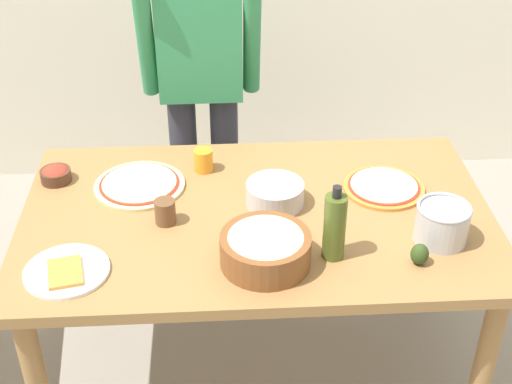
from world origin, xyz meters
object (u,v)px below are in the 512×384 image
at_px(cup_small_brown, 165,212).
at_px(pizza_raw_on_board, 140,185).
at_px(avocado, 420,254).
at_px(small_sauce_bowl, 56,174).
at_px(olive_oil_bottle, 335,226).
at_px(mixing_bowl_steel, 275,194).
at_px(plate_with_slice, 66,271).
at_px(pizza_cooked_on_tray, 384,187).
at_px(person_cook, 201,74).
at_px(cup_orange, 203,160).
at_px(popcorn_bowl, 266,247).
at_px(dining_table, 257,234).
at_px(steel_pot, 442,223).

bearing_deg(cup_small_brown, pizza_raw_on_board, 114.89).
height_order(pizza_raw_on_board, avocado, avocado).
distance_m(small_sauce_bowl, olive_oil_bottle, 1.06).
xyz_separation_m(pizza_raw_on_board, mixing_bowl_steel, (0.48, -0.14, 0.03)).
distance_m(pizza_raw_on_board, small_sauce_bowl, 0.31).
relative_size(plate_with_slice, avocado, 3.71).
distance_m(pizza_raw_on_board, pizza_cooked_on_tray, 0.87).
distance_m(person_cook, cup_small_brown, 0.82).
height_order(person_cook, cup_orange, person_cook).
bearing_deg(pizza_raw_on_board, popcorn_bowl, -47.50).
distance_m(plate_with_slice, olive_oil_bottle, 0.82).
bearing_deg(cup_orange, person_cook, 90.70).
xyz_separation_m(pizza_raw_on_board, plate_with_slice, (-0.18, -0.47, -0.00)).
xyz_separation_m(dining_table, plate_with_slice, (-0.59, -0.29, 0.10)).
height_order(person_cook, mixing_bowl_steel, person_cook).
xyz_separation_m(olive_oil_bottle, avocado, (0.26, -0.05, -0.08)).
bearing_deg(popcorn_bowl, pizza_cooked_on_tray, 40.94).
relative_size(person_cook, olive_oil_bottle, 6.33).
bearing_deg(avocado, steel_pot, 49.82).
height_order(pizza_cooked_on_tray, popcorn_bowl, popcorn_bowl).
height_order(pizza_raw_on_board, plate_with_slice, plate_with_slice).
xyz_separation_m(popcorn_bowl, mixing_bowl_steel, (0.06, 0.32, -0.02)).
relative_size(dining_table, steel_pot, 9.22).
relative_size(pizza_cooked_on_tray, cup_orange, 3.41).
bearing_deg(cup_orange, mixing_bowl_steel, -44.07).
xyz_separation_m(pizza_cooked_on_tray, cup_orange, (-0.64, 0.17, 0.03)).
distance_m(plate_with_slice, steel_pot, 1.18).
xyz_separation_m(person_cook, olive_oil_bottle, (0.41, -1.01, -0.07)).
xyz_separation_m(pizza_raw_on_board, avocado, (0.89, -0.49, 0.03)).
bearing_deg(cup_orange, steel_pot, -32.04).
bearing_deg(steel_pot, person_cook, 128.98).
xyz_separation_m(pizza_raw_on_board, cup_small_brown, (0.10, -0.22, 0.03)).
bearing_deg(small_sauce_bowl, steel_pot, -18.46).
xyz_separation_m(plate_with_slice, mixing_bowl_steel, (0.66, 0.34, 0.03)).
bearing_deg(mixing_bowl_steel, olive_oil_bottle, -62.40).
height_order(dining_table, person_cook, person_cook).
height_order(person_cook, pizza_raw_on_board, person_cook).
height_order(popcorn_bowl, steel_pot, steel_pot).
xyz_separation_m(small_sauce_bowl, olive_oil_bottle, (0.94, -0.49, 0.08)).
xyz_separation_m(steel_pot, avocado, (-0.10, -0.12, -0.03)).
relative_size(popcorn_bowl, olive_oil_bottle, 1.09).
distance_m(person_cook, avocado, 1.26).
relative_size(popcorn_bowl, mixing_bowl_steel, 1.40).
bearing_deg(small_sauce_bowl, olive_oil_bottle, -27.81).
relative_size(person_cook, cup_orange, 19.06).
bearing_deg(small_sauce_bowl, mixing_bowl_steel, -14.02).
height_order(pizza_raw_on_board, cup_small_brown, cup_small_brown).
bearing_deg(pizza_raw_on_board, cup_orange, 23.87).
bearing_deg(popcorn_bowl, steel_pot, 8.54).
height_order(pizza_cooked_on_tray, olive_oil_bottle, olive_oil_bottle).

